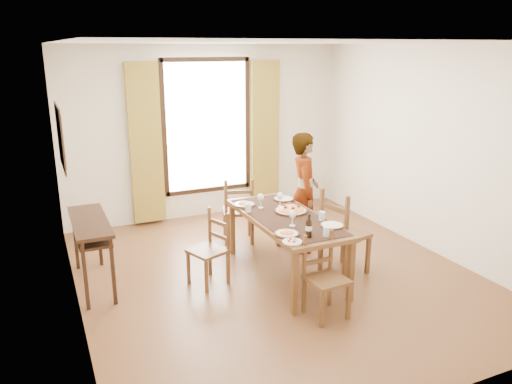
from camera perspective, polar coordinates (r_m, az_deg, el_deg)
name	(u,v)px	position (r m, az deg, el deg)	size (l,w,h in m)	color
ground	(275,274)	(6.14, 2.23, -9.35)	(5.00, 5.00, 0.00)	#4F3018
room_shell	(272,147)	(5.76, 1.79, 5.12)	(4.60, 5.10, 2.74)	silver
console_table	(90,230)	(5.91, -18.41, -4.09)	(0.38, 1.20, 0.80)	black
dining_table	(286,222)	(5.86, 3.43, -3.40)	(0.80, 1.84, 0.76)	brown
chair_west	(210,251)	(5.80, -5.29, -6.70)	(0.49, 0.49, 0.86)	brown
chair_north	(238,212)	(6.96, -2.03, -2.31)	(0.52, 0.52, 0.94)	brown
chair_south	(325,279)	(5.17, 7.88, -9.84)	(0.40, 0.40, 0.85)	brown
chair_east	(343,235)	(6.06, 9.90, -4.91)	(0.56, 0.56, 1.06)	brown
man	(304,192)	(6.64, 5.54, -0.03)	(0.57, 0.68, 1.60)	gray
plate_sw	(287,232)	(5.27, 3.54, -4.61)	(0.27, 0.27, 0.05)	silver
plate_se	(332,224)	(5.56, 8.71, -3.62)	(0.27, 0.27, 0.05)	silver
plate_nw	(244,203)	(6.21, -1.34, -1.28)	(0.27, 0.27, 0.05)	silver
plate_ne	(284,198)	(6.44, 3.17, -0.65)	(0.27, 0.27, 0.05)	silver
pasta_platter	(291,208)	(5.97, 4.02, -1.83)	(0.40, 0.40, 0.10)	#CF5D1A
caprese_plate	(292,241)	(5.06, 4.16, -5.57)	(0.20, 0.20, 0.04)	silver
wine_glass_a	(293,218)	(5.49, 4.19, -3.00)	(0.08, 0.08, 0.18)	white
wine_glass_b	(280,199)	(6.14, 2.78, -0.86)	(0.08, 0.08, 0.18)	white
wine_glass_c	(261,201)	(6.09, 0.55, -1.00)	(0.08, 0.08, 0.18)	white
tumbler_a	(322,216)	(5.73, 7.53, -2.72)	(0.07, 0.07, 0.10)	silver
tumbler_b	(248,208)	(5.96, -0.88, -1.81)	(0.07, 0.07, 0.10)	silver
tumbler_c	(326,232)	(5.26, 8.05, -4.49)	(0.07, 0.07, 0.10)	silver
wine_bottle	(309,226)	(5.19, 6.06, -3.85)	(0.07, 0.07, 0.25)	black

